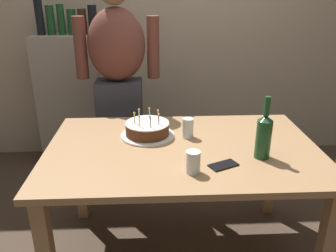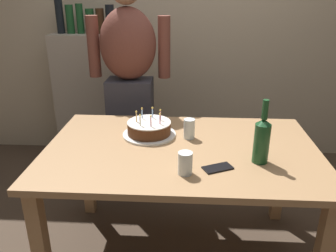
% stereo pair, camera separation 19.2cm
% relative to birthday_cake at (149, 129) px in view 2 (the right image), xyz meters
% --- Properties ---
extents(back_wall, '(5.20, 0.10, 2.60)m').
position_rel_birthday_cake_xyz_m(back_wall, '(0.20, 1.39, 0.52)').
color(back_wall, tan).
rests_on(back_wall, ground_plane).
extents(dining_table, '(1.50, 0.96, 0.74)m').
position_rel_birthday_cake_xyz_m(dining_table, '(0.20, -0.16, -0.14)').
color(dining_table, '#A37A51').
rests_on(dining_table, ground_plane).
extents(birthday_cake, '(0.32, 0.32, 0.15)m').
position_rel_birthday_cake_xyz_m(birthday_cake, '(0.00, 0.00, 0.00)').
color(birthday_cake, white).
rests_on(birthday_cake, dining_table).
extents(water_glass_near, '(0.07, 0.07, 0.11)m').
position_rel_birthday_cake_xyz_m(water_glass_near, '(0.22, -0.44, 0.01)').
color(water_glass_near, silver).
rests_on(water_glass_near, dining_table).
extents(water_glass_far, '(0.07, 0.07, 0.12)m').
position_rel_birthday_cake_xyz_m(water_glass_far, '(0.24, -0.03, 0.02)').
color(water_glass_far, silver).
rests_on(water_glass_far, dining_table).
extents(wine_bottle, '(0.08, 0.08, 0.33)m').
position_rel_birthday_cake_xyz_m(wine_bottle, '(0.59, -0.30, 0.08)').
color(wine_bottle, '#194723').
rests_on(wine_bottle, dining_table).
extents(cell_phone, '(0.16, 0.13, 0.01)m').
position_rel_birthday_cake_xyz_m(cell_phone, '(0.38, -0.39, -0.04)').
color(cell_phone, black).
rests_on(cell_phone, dining_table).
extents(person_man_bearded, '(0.61, 0.27, 1.66)m').
position_rel_birthday_cake_xyz_m(person_man_bearded, '(-0.21, 0.62, 0.09)').
color(person_man_bearded, '#33333D').
rests_on(person_man_bearded, ground_plane).
extents(shelf_cabinet, '(0.62, 0.30, 1.48)m').
position_rel_birthday_cake_xyz_m(shelf_cabinet, '(-0.68, 1.17, -0.17)').
color(shelf_cabinet, '#9E9384').
rests_on(shelf_cabinet, ground_plane).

